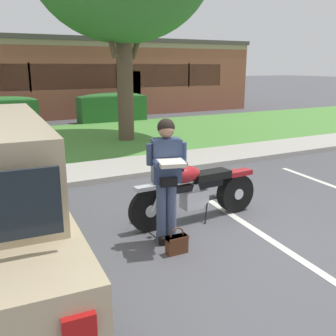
% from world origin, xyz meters
% --- Properties ---
extents(ground_plane, '(140.00, 140.00, 0.00)m').
position_xyz_m(ground_plane, '(0.00, 0.00, 0.00)').
color(ground_plane, '#4C4C51').
extents(curb_strip, '(60.00, 0.20, 0.12)m').
position_xyz_m(curb_strip, '(0.00, 3.32, 0.06)').
color(curb_strip, '#ADA89E').
rests_on(curb_strip, ground).
extents(concrete_walk, '(60.00, 1.50, 0.08)m').
position_xyz_m(concrete_walk, '(0.00, 4.17, 0.04)').
color(concrete_walk, '#ADA89E').
rests_on(concrete_walk, ground).
extents(grass_lawn, '(60.00, 6.49, 0.06)m').
position_xyz_m(grass_lawn, '(0.00, 8.17, 0.03)').
color(grass_lawn, '#518E3D').
rests_on(grass_lawn, ground).
extents(stall_stripe_0, '(0.52, 4.39, 0.01)m').
position_xyz_m(stall_stripe_0, '(-2.12, 0.20, 0.00)').
color(stall_stripe_0, silver).
rests_on(stall_stripe_0, ground).
extents(stall_stripe_1, '(0.52, 4.39, 0.01)m').
position_xyz_m(stall_stripe_1, '(0.60, 0.20, 0.00)').
color(stall_stripe_1, silver).
rests_on(stall_stripe_1, ground).
extents(motorcycle, '(2.24, 0.82, 1.18)m').
position_xyz_m(motorcycle, '(0.07, 0.68, 0.48)').
color(motorcycle, black).
rests_on(motorcycle, ground).
extents(rider_person, '(0.54, 0.64, 1.70)m').
position_xyz_m(rider_person, '(-0.77, 0.19, 1.01)').
color(rider_person, black).
rests_on(rider_person, ground).
extents(handbag, '(0.28, 0.13, 0.36)m').
position_xyz_m(handbag, '(-0.80, -0.17, 0.14)').
color(handbag, '#562D19').
rests_on(handbag, ground).
extents(hedge_center_left, '(2.41, 0.90, 1.24)m').
position_xyz_m(hedge_center_left, '(-1.70, 11.67, 0.65)').
color(hedge_center_left, '#286028').
rests_on(hedge_center_left, ground).
extents(hedge_center_right, '(2.86, 0.90, 1.24)m').
position_xyz_m(hedge_center_right, '(2.59, 11.67, 0.65)').
color(hedge_center_right, '#286028').
rests_on(hedge_center_right, ground).
extents(brick_building, '(23.07, 9.40, 3.62)m').
position_xyz_m(brick_building, '(-0.42, 17.91, 1.81)').
color(brick_building, '#93513D').
rests_on(brick_building, ground).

